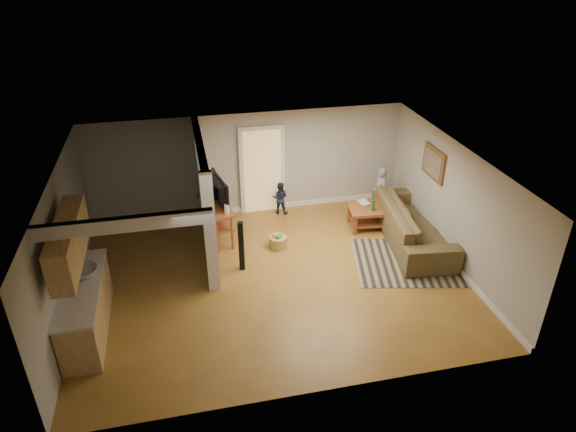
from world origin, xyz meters
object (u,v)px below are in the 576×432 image
object	(u,v)px
toy_basket	(278,241)
coffee_table	(378,211)
speaker_left	(241,246)
toddler	(280,213)
speaker_right	(213,212)
tv_console	(216,207)
child	(377,215)
sofa	(411,240)

from	to	relation	value
toy_basket	coffee_table	bearing A→B (deg)	9.20
toy_basket	speaker_left	bearing A→B (deg)	-143.48
toy_basket	toddler	bearing A→B (deg)	76.66
speaker_right	toy_basket	world-z (taller)	speaker_right
tv_console	child	size ratio (longest dim) A/B	1.13
sofa	speaker_left	world-z (taller)	speaker_left
coffee_table	sofa	bearing A→B (deg)	-55.78
child	tv_console	bearing A→B (deg)	-90.22
speaker_left	coffee_table	bearing A→B (deg)	32.20
coffee_table	toddler	xyz separation A→B (m)	(-2.10, 1.16, -0.41)
toy_basket	child	size ratio (longest dim) A/B	0.32
tv_console	sofa	bearing A→B (deg)	-24.95
toddler	child	bearing A→B (deg)	-174.27
tv_console	coffee_table	bearing A→B (deg)	-15.43
speaker_right	child	size ratio (longest dim) A/B	0.89
coffee_table	speaker_right	xyz separation A→B (m)	(-3.78, 0.51, 0.15)
speaker_left	child	size ratio (longest dim) A/B	0.86
speaker_right	toddler	distance (m)	1.89
sofa	coffee_table	xyz separation A→B (m)	(-0.52, 0.76, 0.41)
speaker_left	sofa	bearing A→B (deg)	19.03
child	toddler	size ratio (longest dim) A/B	1.54
coffee_table	tv_console	xyz separation A→B (m)	(-3.71, 0.29, 0.37)
coffee_table	speaker_left	distance (m)	3.52
sofa	child	size ratio (longest dim) A/B	2.32
tv_console	toy_basket	world-z (taller)	tv_console
sofa	toddler	size ratio (longest dim) A/B	3.58
tv_console	toddler	distance (m)	1.99
toy_basket	toddler	world-z (taller)	toddler
tv_console	speaker_left	size ratio (longest dim) A/B	1.32
tv_console	speaker_right	world-z (taller)	tv_console
sofa	speaker_left	xyz separation A→B (m)	(-3.87, -0.29, 0.54)
sofa	coffee_table	bearing A→B (deg)	41.37
toy_basket	toddler	distance (m)	1.61
coffee_table	child	bearing A→B (deg)	66.92
sofa	toy_basket	xyz separation A→B (m)	(-2.99, 0.36, 0.15)
toy_basket	sofa	bearing A→B (deg)	-6.95
sofa	coffee_table	size ratio (longest dim) A/B	2.07
coffee_table	toddler	bearing A→B (deg)	151.12
tv_console	toddler	xyz separation A→B (m)	(1.61, 0.87, -0.78)
tv_console	speaker_right	bearing A→B (deg)	95.76
coffee_table	tv_console	distance (m)	3.74
coffee_table	toddler	size ratio (longest dim) A/B	1.72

